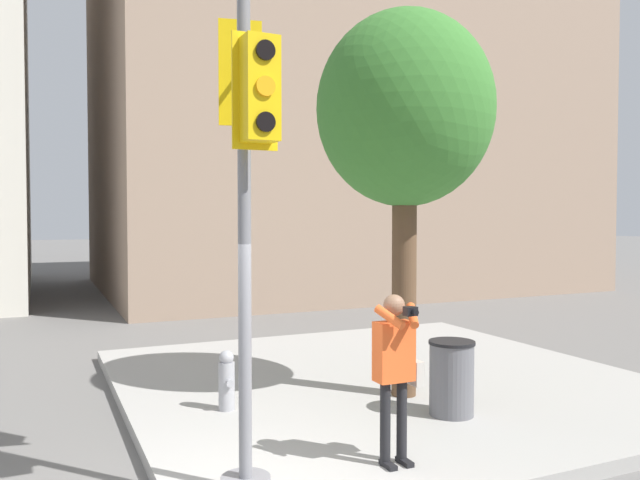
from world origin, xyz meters
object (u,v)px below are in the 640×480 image
Objects in this scene: street_tree at (405,113)px; trash_bin at (452,378)px; fire_hydrant at (227,380)px; person_photographer at (396,362)px; traffic_signal_pole at (247,167)px.

street_tree reaches higher than trash_bin.
street_tree is 3.73m from trash_bin.
trash_bin is (2.61, -1.41, 0.09)m from fire_hydrant.
trash_bin reaches higher than fire_hydrant.
street_tree is (1.44, 2.13, 3.00)m from person_photographer.
fire_hydrant is at bearing 78.68° from traffic_signal_pole.
street_tree is at bearing 94.35° from trash_bin.
person_photographer is (1.58, -0.05, -1.97)m from traffic_signal_pole.
traffic_signal_pole reaches higher than fire_hydrant.
traffic_signal_pole reaches higher than trash_bin.
person_photographer is 1.83× the size of trash_bin.
street_tree is at bearing 55.94° from person_photographer.
traffic_signal_pole is 4.15m from trash_bin.
person_photographer is at bearing -1.98° from traffic_signal_pole.
fire_hydrant is (0.49, 2.45, -2.64)m from traffic_signal_pole.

